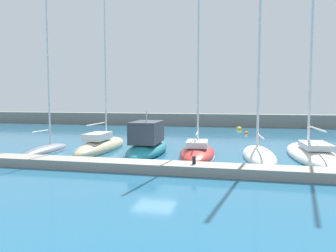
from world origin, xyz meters
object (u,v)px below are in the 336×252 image
object	(u,v)px
sailboat_slate_nearest	(45,149)
dock_bollard	(194,160)
sailboat_sand_second	(101,145)
motorboat_teal_third	(148,144)
sailboat_white_fifth	(259,153)
sailboat_ivory_sixth	(312,153)
mooring_buoy_orange	(246,134)
sailboat_red_fourth	(197,152)
mooring_buoy_yellow	(239,130)

from	to	relation	value
sailboat_slate_nearest	dock_bollard	distance (m)	13.21
sailboat_sand_second	dock_bollard	size ratio (longest dim) A/B	42.91
motorboat_teal_third	sailboat_white_fifth	distance (m)	8.21
sailboat_ivory_sixth	mooring_buoy_orange	size ratio (longest dim) A/B	31.71
sailboat_sand_second	sailboat_red_fourth	distance (m)	8.08
sailboat_white_fifth	sailboat_ivory_sixth	bearing A→B (deg)	-80.70
sailboat_red_fourth	mooring_buoy_orange	xyz separation A→B (m)	(3.54, 17.06, -0.33)
motorboat_teal_third	mooring_buoy_yellow	world-z (taller)	motorboat_teal_third
sailboat_slate_nearest	dock_bollard	bearing A→B (deg)	-110.55
sailboat_slate_nearest	motorboat_teal_third	bearing A→B (deg)	-80.72
sailboat_sand_second	sailboat_red_fourth	world-z (taller)	sailboat_sand_second
sailboat_white_fifth	mooring_buoy_orange	world-z (taller)	sailboat_white_fifth
sailboat_red_fourth	sailboat_sand_second	bearing A→B (deg)	77.29
sailboat_ivory_sixth	mooring_buoy_yellow	bearing A→B (deg)	11.70
sailboat_sand_second	mooring_buoy_orange	world-z (taller)	sailboat_sand_second
mooring_buoy_orange	dock_bollard	distance (m)	22.78
sailboat_sand_second	sailboat_ivory_sixth	world-z (taller)	sailboat_sand_second
sailboat_white_fifth	mooring_buoy_yellow	size ratio (longest dim) A/B	19.63
sailboat_slate_nearest	sailboat_sand_second	world-z (taller)	sailboat_sand_second
mooring_buoy_yellow	sailboat_sand_second	bearing A→B (deg)	-116.72
sailboat_white_fifth	dock_bollard	world-z (taller)	sailboat_white_fifth
sailboat_ivory_sixth	dock_bollard	bearing A→B (deg)	129.77
sailboat_slate_nearest	mooring_buoy_yellow	distance (m)	27.24
motorboat_teal_third	mooring_buoy_orange	xyz separation A→B (m)	(7.41, 16.67, -0.77)
sailboat_slate_nearest	dock_bollard	size ratio (longest dim) A/B	30.22
motorboat_teal_third	dock_bollard	size ratio (longest dim) A/B	18.40
sailboat_slate_nearest	sailboat_ivory_sixth	size ratio (longest dim) A/B	0.76
sailboat_sand_second	sailboat_ivory_sixth	distance (m)	16.01
sailboat_red_fourth	mooring_buoy_yellow	bearing A→B (deg)	-11.79
motorboat_teal_third	mooring_buoy_yellow	xyz separation A→B (m)	(6.48, 21.78, -0.77)
sailboat_sand_second	motorboat_teal_third	size ratio (longest dim) A/B	2.33
sailboat_ivory_sixth	mooring_buoy_orange	distance (m)	16.40
sailboat_white_fifth	motorboat_teal_third	bearing A→B (deg)	84.92
sailboat_slate_nearest	sailboat_red_fourth	world-z (taller)	sailboat_slate_nearest
motorboat_teal_third	sailboat_red_fourth	distance (m)	3.92
sailboat_sand_second	sailboat_white_fifth	size ratio (longest dim) A/B	1.13
sailboat_sand_second	dock_bollard	distance (m)	10.84
sailboat_sand_second	motorboat_teal_third	xyz separation A→B (m)	(4.13, -0.69, 0.36)
sailboat_slate_nearest	sailboat_white_fifth	size ratio (longest dim) A/B	0.80
sailboat_ivory_sixth	mooring_buoy_yellow	world-z (taller)	sailboat_ivory_sixth
motorboat_teal_third	dock_bollard	bearing A→B (deg)	-145.19
sailboat_red_fourth	dock_bollard	bearing A→B (deg)	-178.92
sailboat_white_fifth	mooring_buoy_orange	bearing A→B (deg)	-2.16
sailboat_red_fourth	mooring_buoy_orange	world-z (taller)	sailboat_red_fourth
sailboat_slate_nearest	motorboat_teal_third	size ratio (longest dim) A/B	1.64
dock_bollard	sailboat_ivory_sixth	bearing A→B (deg)	42.54
sailboat_ivory_sixth	mooring_buoy_yellow	xyz separation A→B (m)	(-5.39, 20.89, -0.35)
sailboat_sand_second	sailboat_white_fifth	distance (m)	12.36
sailboat_red_fourth	sailboat_ivory_sixth	xyz separation A→B (m)	(8.00, 1.28, 0.01)
sailboat_slate_nearest	sailboat_sand_second	xyz separation A→B (m)	(3.79, 2.03, 0.17)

